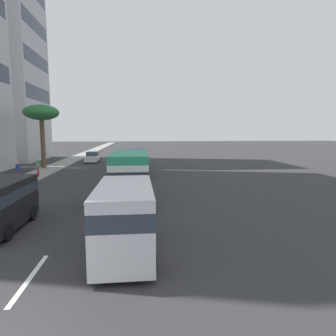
{
  "coord_description": "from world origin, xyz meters",
  "views": [
    {
      "loc": [
        -5.8,
        -3.36,
        4.48
      ],
      "look_at": [
        16.08,
        -5.66,
        1.69
      ],
      "focal_mm": 30.61,
      "sensor_mm": 36.0,
      "label": 1
    }
  ],
  "objects": [
    {
      "name": "ground_plane",
      "position": [
        31.5,
        0.0,
        0.0
      ],
      "size": [
        198.0,
        198.0,
        0.0
      ],
      "primitive_type": "plane",
      "color": "#2D2D30"
    },
    {
      "name": "sidewalk_right",
      "position": [
        31.5,
        7.05,
        0.07
      ],
      "size": [
        162.0,
        2.76,
        0.15
      ],
      "primitive_type": "cube",
      "color": "gray",
      "rests_on": "ground_plane"
    },
    {
      "name": "lane_stripe_near",
      "position": [
        2.92,
        0.0,
        0.01
      ],
      "size": [
        3.2,
        0.16,
        0.01
      ],
      "primitive_type": "cube",
      "color": "silver",
      "rests_on": "ground_plane"
    },
    {
      "name": "lane_stripe_mid",
      "position": [
        13.54,
        0.0,
        0.01
      ],
      "size": [
        3.2,
        0.16,
        0.01
      ],
      "primitive_type": "cube",
      "color": "silver",
      "rests_on": "ground_plane"
    },
    {
      "name": "lane_stripe_far",
      "position": [
        19.49,
        0.0,
        0.01
      ],
      "size": [
        3.2,
        0.16,
        0.01
      ],
      "primitive_type": "cube",
      "color": "silver",
      "rests_on": "ground_plane"
    },
    {
      "name": "van_lead",
      "position": [
        22.82,
        -3.01,
        1.29
      ],
      "size": [
        4.65,
        2.18,
        2.25
      ],
      "color": "black",
      "rests_on": "ground_plane"
    },
    {
      "name": "van_second",
      "position": [
        4.39,
        -2.86,
        1.46
      ],
      "size": [
        4.77,
        2.1,
        2.57
      ],
      "color": "silver",
      "rests_on": "ground_plane"
    },
    {
      "name": "minibus_fourth",
      "position": [
        12.35,
        -2.83,
        1.74
      ],
      "size": [
        6.17,
        2.35,
        3.18
      ],
      "color": "silver",
      "rests_on": "ground_plane"
    },
    {
      "name": "van_fifth",
      "position": [
        30.38,
        -3.32,
        1.34
      ],
      "size": [
        4.83,
        2.12,
        2.33
      ],
      "color": "#1E478C",
      "rests_on": "ground_plane"
    },
    {
      "name": "car_sixth",
      "position": [
        37.29,
        3.31,
        0.75
      ],
      "size": [
        4.01,
        1.84,
        1.58
      ],
      "rotation": [
        0.0,
        0.0,
        3.14
      ],
      "color": "white",
      "rests_on": "ground_plane"
    },
    {
      "name": "pedestrian_near_lamp",
      "position": [
        20.42,
        7.18,
        1.08
      ],
      "size": [
        0.37,
        0.39,
        1.69
      ],
      "rotation": [
        0.0,
        0.0,
        4.01
      ],
      "color": "red",
      "rests_on": "sidewalk_right"
    },
    {
      "name": "pedestrian_mid_block",
      "position": [
        22.93,
        6.34,
        1.16
      ],
      "size": [
        0.35,
        0.39,
        1.81
      ],
      "rotation": [
        0.0,
        0.0,
        2.1
      ],
      "color": "red",
      "rests_on": "sidewalk_right"
    },
    {
      "name": "palm_tree",
      "position": [
        30.02,
        7.99,
        6.57
      ],
      "size": [
        4.04,
        4.04,
        7.51
      ],
      "color": "brown",
      "rests_on": "sidewalk_right"
    }
  ]
}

